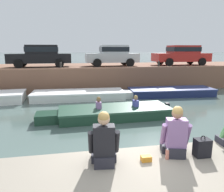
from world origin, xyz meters
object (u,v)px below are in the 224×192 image
object	(u,v)px
mooring_bollard_mid	(61,65)
person_seated_left	(104,144)
person_seated_right	(175,136)
boat_moored_central_white	(83,95)
car_left_inner_black	(41,55)
backpack_on_ledge	(202,148)
car_centre_silver	(112,55)
car_right_inner_red	(182,54)
mooring_bollard_east	(159,64)
bottle_drink	(167,154)
motorboat_passing	(110,113)
boat_moored_east_navy	(167,92)

from	to	relation	value
mooring_bollard_mid	person_seated_left	size ratio (longest dim) A/B	0.46
person_seated_right	person_seated_left	bearing A→B (deg)	-176.13
boat_moored_central_white	car_left_inner_black	world-z (taller)	car_left_inner_black
person_seated_right	backpack_on_ledge	world-z (taller)	person_seated_right
car_centre_silver	car_right_inner_red	xyz separation A→B (m)	(5.59, -0.00, 0.00)
car_left_inner_black	car_right_inner_red	distance (m)	10.72
car_right_inner_red	mooring_bollard_east	bearing A→B (deg)	-145.59
boat_moored_central_white	bottle_drink	xyz separation A→B (m)	(1.02, -9.10, 0.74)
person_seated_left	motorboat_passing	bearing A→B (deg)	78.83
car_left_inner_black	mooring_bollard_east	world-z (taller)	car_left_inner_black
car_centre_silver	person_seated_right	world-z (taller)	car_centre_silver
motorboat_passing	car_left_inner_black	xyz separation A→B (m)	(-3.60, 7.62, 2.21)
backpack_on_ledge	boat_moored_east_navy	bearing A→B (deg)	68.93
boat_moored_east_navy	bottle_drink	world-z (taller)	bottle_drink
person_seated_left	backpack_on_ledge	world-z (taller)	person_seated_left
boat_moored_central_white	person_seated_left	bearing A→B (deg)	-90.82
car_right_inner_red	mooring_bollard_east	xyz separation A→B (m)	(-2.64, -1.81, -0.61)
car_left_inner_black	mooring_bollard_mid	bearing A→B (deg)	-52.21
motorboat_passing	person_seated_left	world-z (taller)	person_seated_left
person_seated_left	bottle_drink	bearing A→B (deg)	-1.89
mooring_bollard_mid	person_seated_left	distance (m)	11.13
car_left_inner_black	mooring_bollard_mid	size ratio (longest dim) A/B	9.67
car_left_inner_black	car_centre_silver	world-z (taller)	same
person_seated_right	bottle_drink	bearing A→B (deg)	-147.30
bottle_drink	backpack_on_ledge	xyz separation A→B (m)	(0.68, -0.00, 0.07)
motorboat_passing	backpack_on_ledge	bearing A→B (deg)	-81.54
bottle_drink	backpack_on_ledge	distance (m)	0.68
boat_moored_east_navy	mooring_bollard_east	bearing A→B (deg)	84.66
car_left_inner_black	car_right_inner_red	bearing A→B (deg)	-0.02
car_centre_silver	car_right_inner_red	size ratio (longest dim) A/B	0.89
boat_moored_east_navy	car_centre_silver	world-z (taller)	car_centre_silver
car_left_inner_black	car_right_inner_red	world-z (taller)	same
person_seated_right	backpack_on_ledge	distance (m)	0.53
boat_moored_central_white	person_seated_right	size ratio (longest dim) A/B	6.52
car_left_inner_black	car_right_inner_red	size ratio (longest dim) A/B	0.99
motorboat_passing	backpack_on_ledge	world-z (taller)	backpack_on_ledge
car_left_inner_black	mooring_bollard_east	xyz separation A→B (m)	(8.08, -1.82, -0.61)
mooring_bollard_mid	person_seated_left	xyz separation A→B (m)	(1.15, -11.06, -0.58)
person_seated_left	backpack_on_ledge	size ratio (longest dim) A/B	2.37
car_left_inner_black	mooring_bollard_mid	xyz separation A→B (m)	(1.41, -1.82, -0.61)
car_left_inner_black	person_seated_right	bearing A→B (deg)	-73.00
car_left_inner_black	bottle_drink	bearing A→B (deg)	-73.98
boat_moored_central_white	mooring_bollard_east	bearing A→B (deg)	20.30
person_seated_right	car_left_inner_black	bearing A→B (deg)	107.00
car_left_inner_black	person_seated_left	xyz separation A→B (m)	(2.56, -12.87, -1.19)
boat_moored_east_navy	backpack_on_ledge	xyz separation A→B (m)	(-3.51, -9.11, 0.82)
mooring_bollard_east	boat_moored_east_navy	bearing A→B (deg)	-95.34
backpack_on_ledge	person_seated_right	bearing A→B (deg)	164.54
car_centre_silver	bottle_drink	size ratio (longest dim) A/B	18.95
motorboat_passing	car_right_inner_red	distance (m)	10.66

